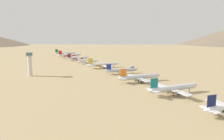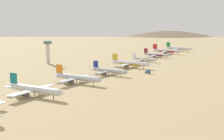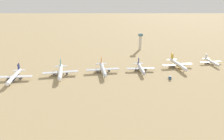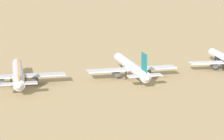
{
  "view_description": "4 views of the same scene",
  "coord_description": "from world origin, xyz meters",
  "px_view_note": "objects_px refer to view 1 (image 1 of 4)",
  "views": [
    {
      "loc": [
        -85.79,
        -309.16,
        51.14
      ],
      "look_at": [
        0.23,
        -48.03,
        4.61
      ],
      "focal_mm": 35.08,
      "sensor_mm": 36.0,
      "label": 1
    },
    {
      "loc": [
        192.88,
        -300.51,
        54.67
      ],
      "look_at": [
        13.78,
        -51.11,
        5.01
      ],
      "focal_mm": 50.14,
      "sensor_mm": 36.0,
      "label": 2
    },
    {
      "loc": [
        266.28,
        -109.78,
        98.97
      ],
      "look_at": [
        11.64,
        -90.8,
        3.16
      ],
      "focal_mm": 33.84,
      "sensor_mm": 36.0,
      "label": 3
    },
    {
      "loc": [
        -191.37,
        -117.37,
        53.34
      ],
      "look_at": [
        14.99,
        -145.47,
        4.97
      ],
      "focal_mm": 73.56,
      "sensor_mm": 36.0,
      "label": 4
    }
  ],
  "objects_px": {
    "parked_jet_2": "(139,77)",
    "parked_jet_8": "(65,53)",
    "parked_jet_4": "(103,65)",
    "parked_jet_7": "(69,55)",
    "parked_jet_1": "(173,88)",
    "parked_jet_5": "(88,61)",
    "parked_jet_6": "(78,58)",
    "service_truck": "(132,68)",
    "control_tower": "(30,63)",
    "parked_jet_3": "(121,70)"
  },
  "relations": [
    {
      "from": "control_tower",
      "to": "parked_jet_7",
      "type": "bearing_deg",
      "value": 69.43
    },
    {
      "from": "parked_jet_4",
      "to": "service_truck",
      "type": "distance_m",
      "value": 44.04
    },
    {
      "from": "parked_jet_6",
      "to": "parked_jet_8",
      "type": "bearing_deg",
      "value": 96.69
    },
    {
      "from": "parked_jet_3",
      "to": "control_tower",
      "type": "xyz_separation_m",
      "value": [
        -109.17,
        20.73,
        11.48
      ]
    },
    {
      "from": "parked_jet_3",
      "to": "control_tower",
      "type": "distance_m",
      "value": 111.72
    },
    {
      "from": "parked_jet_2",
      "to": "parked_jet_7",
      "type": "bearing_deg",
      "value": 98.8
    },
    {
      "from": "parked_jet_4",
      "to": "parked_jet_7",
      "type": "height_order",
      "value": "parked_jet_7"
    },
    {
      "from": "parked_jet_2",
      "to": "control_tower",
      "type": "distance_m",
      "value": 131.79
    },
    {
      "from": "service_truck",
      "to": "parked_jet_2",
      "type": "bearing_deg",
      "value": -108.3
    },
    {
      "from": "parked_jet_2",
      "to": "parked_jet_7",
      "type": "xyz_separation_m",
      "value": [
        -40.1,
        259.08,
        0.0
      ]
    },
    {
      "from": "parked_jet_2",
      "to": "parked_jet_8",
      "type": "xyz_separation_m",
      "value": [
        -43.52,
        311.64,
        -0.11
      ]
    },
    {
      "from": "parked_jet_1",
      "to": "parked_jet_2",
      "type": "height_order",
      "value": "parked_jet_1"
    },
    {
      "from": "service_truck",
      "to": "control_tower",
      "type": "xyz_separation_m",
      "value": [
        -137.22,
        -9.13,
        13.81
      ]
    },
    {
      "from": "parked_jet_5",
      "to": "parked_jet_6",
      "type": "bearing_deg",
      "value": 99.67
    },
    {
      "from": "service_truck",
      "to": "parked_jet_1",
      "type": "bearing_deg",
      "value": -98.52
    },
    {
      "from": "parked_jet_2",
      "to": "parked_jet_7",
      "type": "relative_size",
      "value": 0.99
    },
    {
      "from": "service_truck",
      "to": "parked_jet_5",
      "type": "bearing_deg",
      "value": 122.41
    },
    {
      "from": "parked_jet_3",
      "to": "control_tower",
      "type": "bearing_deg",
      "value": 169.25
    },
    {
      "from": "parked_jet_8",
      "to": "parked_jet_4",
      "type": "bearing_deg",
      "value": -81.13
    },
    {
      "from": "service_truck",
      "to": "parked_jet_4",
      "type": "bearing_deg",
      "value": 147.81
    },
    {
      "from": "parked_jet_8",
      "to": "control_tower",
      "type": "height_order",
      "value": "control_tower"
    },
    {
      "from": "parked_jet_6",
      "to": "parked_jet_8",
      "type": "distance_m",
      "value": 105.99
    },
    {
      "from": "parked_jet_1",
      "to": "parked_jet_8",
      "type": "distance_m",
      "value": 367.9
    },
    {
      "from": "parked_jet_1",
      "to": "parked_jet_2",
      "type": "xyz_separation_m",
      "value": [
        -6.45,
        52.85,
        -0.15
      ]
    },
    {
      "from": "parked_jet_5",
      "to": "control_tower",
      "type": "xyz_separation_m",
      "value": [
        -88.29,
        -86.19,
        12.15
      ]
    },
    {
      "from": "parked_jet_5",
      "to": "control_tower",
      "type": "bearing_deg",
      "value": -135.69
    },
    {
      "from": "parked_jet_2",
      "to": "service_truck",
      "type": "relative_size",
      "value": 9.68
    },
    {
      "from": "parked_jet_5",
      "to": "service_truck",
      "type": "height_order",
      "value": "parked_jet_5"
    },
    {
      "from": "parked_jet_4",
      "to": "control_tower",
      "type": "distance_m",
      "value": 105.75
    },
    {
      "from": "parked_jet_5",
      "to": "parked_jet_7",
      "type": "distance_m",
      "value": 104.09
    },
    {
      "from": "service_truck",
      "to": "control_tower",
      "type": "distance_m",
      "value": 138.21
    },
    {
      "from": "parked_jet_4",
      "to": "parked_jet_8",
      "type": "bearing_deg",
      "value": 98.87
    },
    {
      "from": "parked_jet_2",
      "to": "parked_jet_5",
      "type": "xyz_separation_m",
      "value": [
        -22.67,
        156.47,
        -1.34
      ]
    },
    {
      "from": "parked_jet_1",
      "to": "parked_jet_7",
      "type": "relative_size",
      "value": 1.02
    },
    {
      "from": "parked_jet_3",
      "to": "control_tower",
      "type": "relative_size",
      "value": 1.59
    },
    {
      "from": "parked_jet_1",
      "to": "parked_jet_5",
      "type": "distance_m",
      "value": 211.34
    },
    {
      "from": "parked_jet_6",
      "to": "parked_jet_5",
      "type": "bearing_deg",
      "value": -80.33
    },
    {
      "from": "parked_jet_1",
      "to": "service_truck",
      "type": "xyz_separation_m",
      "value": [
        19.81,
        132.26,
        -3.15
      ]
    },
    {
      "from": "parked_jet_3",
      "to": "parked_jet_8",
      "type": "relative_size",
      "value": 0.88
    },
    {
      "from": "parked_jet_7",
      "to": "parked_jet_8",
      "type": "xyz_separation_m",
      "value": [
        -3.42,
        52.56,
        -0.11
      ]
    },
    {
      "from": "parked_jet_1",
      "to": "parked_jet_5",
      "type": "bearing_deg",
      "value": 97.92
    },
    {
      "from": "parked_jet_8",
      "to": "parked_jet_7",
      "type": "bearing_deg",
      "value": -86.28
    },
    {
      "from": "parked_jet_3",
      "to": "parked_jet_7",
      "type": "distance_m",
      "value": 213.0
    },
    {
      "from": "parked_jet_1",
      "to": "parked_jet_3",
      "type": "bearing_deg",
      "value": 94.6
    },
    {
      "from": "parked_jet_6",
      "to": "control_tower",
      "type": "relative_size",
      "value": 1.55
    },
    {
      "from": "parked_jet_4",
      "to": "parked_jet_2",
      "type": "bearing_deg",
      "value": -83.93
    },
    {
      "from": "parked_jet_1",
      "to": "parked_jet_2",
      "type": "relative_size",
      "value": 1.03
    },
    {
      "from": "parked_jet_6",
      "to": "parked_jet_1",
      "type": "bearing_deg",
      "value": -81.74
    },
    {
      "from": "parked_jet_4",
      "to": "service_truck",
      "type": "height_order",
      "value": "parked_jet_4"
    },
    {
      "from": "parked_jet_3",
      "to": "parked_jet_5",
      "type": "relative_size",
      "value": 1.16
    }
  ]
}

